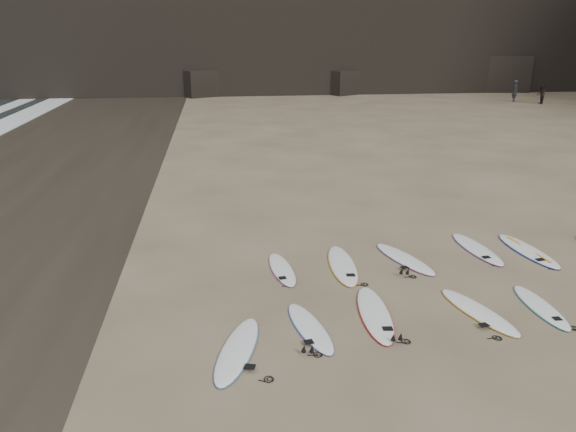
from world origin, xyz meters
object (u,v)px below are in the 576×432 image
at_px(surfboard_6, 342,265).
at_px(surfboard_8, 477,249).
at_px(surfboard_5, 282,269).
at_px(surfboard_0, 237,349).
at_px(surfboard_3, 479,311).
at_px(person_b, 541,94).
at_px(surfboard_2, 375,313).
at_px(surfboard_7, 405,259).
at_px(surfboard_9, 528,250).
at_px(surfboard_1, 310,327).
at_px(surfboard_4, 541,307).
at_px(person_a, 515,91).

relative_size(surfboard_6, surfboard_8, 1.06).
bearing_deg(surfboard_8, surfboard_5, -178.11).
xyz_separation_m(surfboard_0, surfboard_3, (5.55, 0.92, -0.00)).
bearing_deg(person_b, surfboard_2, -22.90).
height_order(surfboard_0, surfboard_5, surfboard_0).
height_order(surfboard_5, person_b, person_b).
height_order(surfboard_5, surfboard_8, surfboard_8).
distance_m(surfboard_7, surfboard_9, 3.77).
distance_m(surfboard_1, surfboard_5, 3.18).
distance_m(surfboard_3, surfboard_6, 3.92).
xyz_separation_m(surfboard_1, surfboard_4, (5.49, 0.26, -0.00)).
height_order(surfboard_1, surfboard_7, surfboard_7).
bearing_deg(person_a, surfboard_6, 154.91).
relative_size(surfboard_3, surfboard_5, 1.10).
height_order(surfboard_4, surfboard_7, surfboard_7).
xyz_separation_m(surfboard_3, surfboard_9, (3.08, 3.34, 0.01)).
bearing_deg(surfboard_8, surfboard_2, -144.58).
xyz_separation_m(surfboard_2, person_b, (24.52, 35.00, 0.78)).
distance_m(surfboard_0, person_b, 45.51).
distance_m(surfboard_1, surfboard_9, 7.89).
distance_m(surfboard_2, surfboard_9, 6.31).
height_order(surfboard_3, surfboard_6, surfboard_6).
height_order(surfboard_0, person_a, person_a).
relative_size(surfboard_6, person_a, 1.47).
relative_size(surfboard_5, person_b, 1.37).
height_order(surfboard_2, person_b, person_b).
bearing_deg(surfboard_7, surfboard_6, 168.09).
distance_m(surfboard_5, surfboard_9, 7.28).
bearing_deg(surfboard_8, surfboard_6, -176.11).
height_order(surfboard_8, person_a, person_a).
bearing_deg(surfboard_0, surfboard_3, 25.95).
relative_size(surfboard_7, surfboard_9, 0.92).
relative_size(surfboard_5, person_a, 1.20).
height_order(surfboard_3, person_b, person_b).
bearing_deg(surfboard_1, surfboard_4, -8.67).
bearing_deg(person_a, surfboard_8, 159.52).
xyz_separation_m(surfboard_8, person_a, (19.01, 33.30, 0.90)).
xyz_separation_m(surfboard_4, surfboard_8, (0.13, 3.63, 0.01)).
bearing_deg(surfboard_4, surfboard_8, 88.72).
distance_m(surfboard_1, surfboard_8, 6.84).
distance_m(surfboard_1, surfboard_4, 5.50).
xyz_separation_m(surfboard_0, person_b, (27.68, 36.11, 0.78)).
height_order(surfboard_5, surfboard_6, surfboard_6).
xyz_separation_m(surfboard_0, surfboard_6, (3.03, 3.92, 0.00)).
distance_m(surfboard_0, surfboard_6, 4.96).
bearing_deg(surfboard_0, person_b, 69.10).
xyz_separation_m(surfboard_0, surfboard_9, (8.63, 4.26, 0.00)).
bearing_deg(person_a, surfboard_4, 161.84).
bearing_deg(surfboard_3, surfboard_0, 173.17).
xyz_separation_m(surfboard_2, surfboard_8, (4.06, 3.47, -0.00)).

